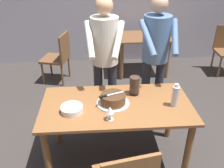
{
  "coord_description": "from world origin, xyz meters",
  "views": [
    {
      "loc": [
        -0.2,
        -2.1,
        2.16
      ],
      "look_at": [
        -0.04,
        0.16,
        0.9
      ],
      "focal_mm": 39.23,
      "sensor_mm": 36.0,
      "label": 1
    }
  ],
  "objects_px": {
    "main_dining_table": "(116,113)",
    "water_bottle": "(175,96)",
    "hurricane_lamp": "(135,86)",
    "person_cutting_cake": "(105,53)",
    "cake_knife": "(107,96)",
    "plate_stack": "(72,109)",
    "cake_on_platter": "(113,99)",
    "person_standing_beside": "(155,51)",
    "background_table": "(143,44)",
    "wine_glass_near": "(110,110)",
    "background_chair_0": "(59,56)"
  },
  "relations": [
    {
      "from": "plate_stack",
      "to": "hurricane_lamp",
      "type": "height_order",
      "value": "hurricane_lamp"
    },
    {
      "from": "cake_knife",
      "to": "cake_on_platter",
      "type": "bearing_deg",
      "value": 20.24
    },
    {
      "from": "plate_stack",
      "to": "person_cutting_cake",
      "type": "height_order",
      "value": "person_cutting_cake"
    },
    {
      "from": "cake_on_platter",
      "to": "water_bottle",
      "type": "bearing_deg",
      "value": -7.23
    },
    {
      "from": "cake_on_platter",
      "to": "plate_stack",
      "type": "relative_size",
      "value": 1.55
    },
    {
      "from": "background_table",
      "to": "person_standing_beside",
      "type": "bearing_deg",
      "value": -95.91
    },
    {
      "from": "person_standing_beside",
      "to": "background_table",
      "type": "xyz_separation_m",
      "value": [
        0.17,
        1.6,
        -0.5
      ]
    },
    {
      "from": "hurricane_lamp",
      "to": "background_table",
      "type": "height_order",
      "value": "hurricane_lamp"
    },
    {
      "from": "hurricane_lamp",
      "to": "background_chair_0",
      "type": "height_order",
      "value": "hurricane_lamp"
    },
    {
      "from": "water_bottle",
      "to": "background_chair_0",
      "type": "distance_m",
      "value": 2.53
    },
    {
      "from": "cake_knife",
      "to": "plate_stack",
      "type": "xyz_separation_m",
      "value": [
        -0.35,
        -0.09,
        -0.09
      ]
    },
    {
      "from": "wine_glass_near",
      "to": "hurricane_lamp",
      "type": "height_order",
      "value": "hurricane_lamp"
    },
    {
      "from": "cake_on_platter",
      "to": "person_standing_beside",
      "type": "distance_m",
      "value": 0.89
    },
    {
      "from": "main_dining_table",
      "to": "cake_on_platter",
      "type": "distance_m",
      "value": 0.17
    },
    {
      "from": "plate_stack",
      "to": "cake_knife",
      "type": "bearing_deg",
      "value": 14.02
    },
    {
      "from": "hurricane_lamp",
      "to": "person_cutting_cake",
      "type": "relative_size",
      "value": 0.12
    },
    {
      "from": "cake_knife",
      "to": "person_cutting_cake",
      "type": "bearing_deg",
      "value": 88.71
    },
    {
      "from": "water_bottle",
      "to": "main_dining_table",
      "type": "bearing_deg",
      "value": 173.44
    },
    {
      "from": "background_table",
      "to": "background_chair_0",
      "type": "height_order",
      "value": "background_chair_0"
    },
    {
      "from": "background_chair_0",
      "to": "person_cutting_cake",
      "type": "bearing_deg",
      "value": -60.85
    },
    {
      "from": "hurricane_lamp",
      "to": "background_table",
      "type": "distance_m",
      "value": 2.13
    },
    {
      "from": "main_dining_table",
      "to": "water_bottle",
      "type": "height_order",
      "value": "water_bottle"
    },
    {
      "from": "background_table",
      "to": "background_chair_0",
      "type": "relative_size",
      "value": 1.11
    },
    {
      "from": "cake_on_platter",
      "to": "person_cutting_cake",
      "type": "relative_size",
      "value": 0.2
    },
    {
      "from": "main_dining_table",
      "to": "background_chair_0",
      "type": "height_order",
      "value": "background_chair_0"
    },
    {
      "from": "cake_on_platter",
      "to": "cake_knife",
      "type": "distance_m",
      "value": 0.1
    },
    {
      "from": "cake_knife",
      "to": "person_cutting_cake",
      "type": "height_order",
      "value": "person_cutting_cake"
    },
    {
      "from": "plate_stack",
      "to": "background_chair_0",
      "type": "bearing_deg",
      "value": 100.96
    },
    {
      "from": "main_dining_table",
      "to": "wine_glass_near",
      "type": "xyz_separation_m",
      "value": [
        -0.08,
        -0.25,
        0.22
      ]
    },
    {
      "from": "water_bottle",
      "to": "person_cutting_cake",
      "type": "xyz_separation_m",
      "value": [
        -0.67,
        0.68,
        0.21
      ]
    },
    {
      "from": "cake_knife",
      "to": "background_table",
      "type": "height_order",
      "value": "cake_knife"
    },
    {
      "from": "background_table",
      "to": "hurricane_lamp",
      "type": "bearing_deg",
      "value": -103.22
    },
    {
      "from": "main_dining_table",
      "to": "plate_stack",
      "type": "height_order",
      "value": "plate_stack"
    },
    {
      "from": "plate_stack",
      "to": "water_bottle",
      "type": "relative_size",
      "value": 0.88
    },
    {
      "from": "person_standing_beside",
      "to": "background_chair_0",
      "type": "xyz_separation_m",
      "value": [
        -1.38,
        1.34,
        -0.58
      ]
    },
    {
      "from": "cake_on_platter",
      "to": "background_chair_0",
      "type": "relative_size",
      "value": 0.38
    },
    {
      "from": "hurricane_lamp",
      "to": "person_cutting_cake",
      "type": "distance_m",
      "value": 0.56
    },
    {
      "from": "background_chair_0",
      "to": "hurricane_lamp",
      "type": "bearing_deg",
      "value": -59.33
    },
    {
      "from": "wine_glass_near",
      "to": "background_chair_0",
      "type": "xyz_separation_m",
      "value": [
        -0.77,
        2.23,
        -0.36
      ]
    },
    {
      "from": "cake_on_platter",
      "to": "background_chair_0",
      "type": "xyz_separation_m",
      "value": [
        -0.82,
        1.97,
        -0.31
      ]
    },
    {
      "from": "wine_glass_near",
      "to": "person_cutting_cake",
      "type": "distance_m",
      "value": 0.89
    },
    {
      "from": "wine_glass_near",
      "to": "person_standing_beside",
      "type": "distance_m",
      "value": 1.11
    },
    {
      "from": "cake_on_platter",
      "to": "water_bottle",
      "type": "height_order",
      "value": "water_bottle"
    },
    {
      "from": "person_standing_beside",
      "to": "main_dining_table",
      "type": "bearing_deg",
      "value": -129.54
    },
    {
      "from": "main_dining_table",
      "to": "cake_knife",
      "type": "xyz_separation_m",
      "value": [
        -0.1,
        -0.01,
        0.23
      ]
    },
    {
      "from": "wine_glass_near",
      "to": "person_cutting_cake",
      "type": "height_order",
      "value": "person_cutting_cake"
    },
    {
      "from": "person_standing_beside",
      "to": "background_table",
      "type": "height_order",
      "value": "person_standing_beside"
    },
    {
      "from": "cake_knife",
      "to": "background_table",
      "type": "bearing_deg",
      "value": 70.5
    },
    {
      "from": "plate_stack",
      "to": "wine_glass_near",
      "type": "height_order",
      "value": "wine_glass_near"
    },
    {
      "from": "main_dining_table",
      "to": "person_cutting_cake",
      "type": "distance_m",
      "value": 0.76
    }
  ]
}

